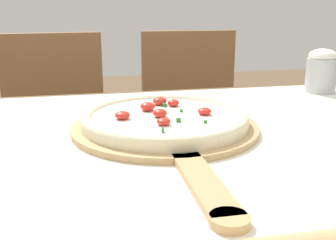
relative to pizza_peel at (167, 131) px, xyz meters
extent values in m
cube|color=brown|center=(-0.04, -0.06, -0.03)|extent=(1.36, 0.96, 0.03)
cylinder|color=brown|center=(0.59, 0.37, -0.41)|extent=(0.06, 0.06, 0.73)
cube|color=white|center=(-0.04, -0.06, -0.01)|extent=(1.28, 0.88, 0.00)
cylinder|color=tan|center=(0.00, 0.02, 0.00)|extent=(0.37, 0.37, 0.01)
cube|color=tan|center=(0.00, -0.25, 0.00)|extent=(0.05, 0.22, 0.01)
cylinder|color=tan|center=(0.00, -0.35, 0.00)|extent=(0.05, 0.05, 0.01)
cylinder|color=beige|center=(0.00, 0.02, 0.01)|extent=(0.33, 0.33, 0.02)
torus|color=beige|center=(0.00, 0.02, 0.02)|extent=(0.33, 0.33, 0.02)
cylinder|color=white|center=(0.00, 0.02, 0.02)|extent=(0.29, 0.29, 0.00)
ellipsoid|color=red|center=(-0.03, 0.07, 0.03)|extent=(0.03, 0.03, 0.02)
ellipsoid|color=red|center=(-0.01, 0.01, 0.03)|extent=(0.03, 0.03, 0.02)
ellipsoid|color=red|center=(-0.09, 0.02, 0.03)|extent=(0.03, 0.03, 0.02)
ellipsoid|color=red|center=(0.08, 0.01, 0.03)|extent=(0.03, 0.03, 0.01)
ellipsoid|color=red|center=(0.01, 0.11, 0.03)|extent=(0.03, 0.03, 0.02)
ellipsoid|color=red|center=(0.03, 0.09, 0.03)|extent=(0.03, 0.03, 0.02)
ellipsoid|color=red|center=(-0.02, -0.04, 0.03)|extent=(0.03, 0.03, 0.01)
cube|color=#387533|center=(0.02, -0.03, 0.03)|extent=(0.01, 0.01, 0.01)
cube|color=#387533|center=(0.04, 0.04, 0.03)|extent=(0.01, 0.01, 0.01)
cube|color=#387533|center=(-0.01, 0.02, 0.03)|extent=(0.01, 0.01, 0.01)
cube|color=#387533|center=(-0.03, -0.08, 0.03)|extent=(0.01, 0.01, 0.01)
cube|color=#387533|center=(0.00, 0.11, 0.03)|extent=(0.01, 0.01, 0.01)
cube|color=#387533|center=(0.06, -0.05, 0.03)|extent=(0.01, 0.01, 0.01)
cube|color=#387533|center=(0.01, 0.09, 0.03)|extent=(0.01, 0.01, 0.01)
cube|color=#387533|center=(0.09, 0.02, 0.03)|extent=(0.01, 0.01, 0.01)
cube|color=brown|center=(-0.26, 0.70, -0.33)|extent=(0.41, 0.41, 0.02)
cube|color=brown|center=(-0.26, 0.88, -0.09)|extent=(0.38, 0.05, 0.44)
cylinder|color=brown|center=(-0.09, 0.55, -0.55)|extent=(0.04, 0.04, 0.44)
cylinder|color=brown|center=(-0.42, 0.86, -0.55)|extent=(0.04, 0.04, 0.44)
cylinder|color=brown|center=(-0.10, 0.87, -0.55)|extent=(0.04, 0.04, 0.44)
cube|color=brown|center=(0.26, 0.70, -0.33)|extent=(0.42, 0.42, 0.02)
cube|color=brown|center=(0.27, 0.88, -0.09)|extent=(0.38, 0.05, 0.44)
cylinder|color=brown|center=(0.10, 0.55, -0.55)|extent=(0.04, 0.04, 0.44)
cylinder|color=brown|center=(0.42, 0.53, -0.55)|extent=(0.04, 0.04, 0.44)
cylinder|color=brown|center=(0.11, 0.87, -0.55)|extent=(0.04, 0.04, 0.44)
cylinder|color=brown|center=(0.43, 0.85, -0.55)|extent=(0.04, 0.04, 0.44)
cylinder|color=#B2B7BC|center=(0.50, 0.29, 0.04)|extent=(0.08, 0.08, 0.09)
ellipsoid|color=white|center=(0.50, 0.29, 0.10)|extent=(0.08, 0.08, 0.04)
camera|label=1|loc=(-0.16, -0.77, 0.25)|focal=45.00mm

